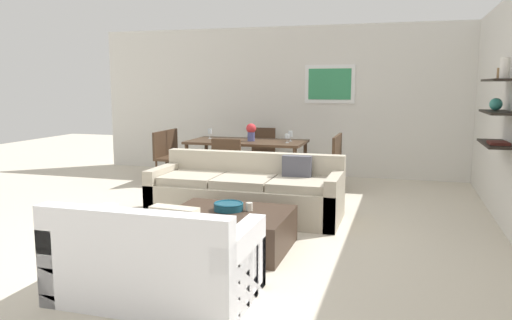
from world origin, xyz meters
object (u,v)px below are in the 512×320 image
at_px(dining_chair_head, 262,149).
at_px(centerpiece_vase, 251,131).
at_px(sofa_beige, 247,194).
at_px(loveseat_white, 156,261).
at_px(candle_jar, 249,207).
at_px(dining_chair_left_near, 166,154).
at_px(wine_glass_right_far, 290,134).
at_px(dining_table, 247,145).
at_px(wine_glass_right_near, 287,137).
at_px(wine_glass_left_far, 210,132).
at_px(dining_chair_left_far, 177,151).
at_px(dining_chair_right_near, 328,161).
at_px(decorative_bowl, 229,206).
at_px(dining_chair_right_far, 331,157).
at_px(coffee_table, 229,230).
at_px(dining_chair_foot, 229,164).

height_order(dining_chair_head, centerpiece_vase, centerpiece_vase).
xyz_separation_m(sofa_beige, loveseat_white, (0.06, -2.52, 0.00)).
bearing_deg(candle_jar, sofa_beige, 108.83).
xyz_separation_m(dining_chair_left_near, centerpiece_vase, (1.43, 0.19, 0.41)).
height_order(candle_jar, wine_glass_right_far, wine_glass_right_far).
distance_m(dining_table, dining_chair_head, 0.90).
height_order(wine_glass_right_near, centerpiece_vase, centerpiece_vase).
bearing_deg(wine_glass_left_far, dining_chair_left_far, 171.65).
height_order(loveseat_white, dining_chair_head, dining_chair_head).
height_order(dining_chair_right_near, centerpiece_vase, centerpiece_vase).
relative_size(loveseat_white, dining_table, 0.80).
xyz_separation_m(decorative_bowl, candle_jar, (0.21, 0.04, -0.00)).
bearing_deg(dining_chair_left_near, dining_chair_right_far, 8.99).
bearing_deg(sofa_beige, wine_glass_left_far, 122.92).
xyz_separation_m(sofa_beige, dining_chair_head, (-0.58, 2.74, 0.21)).
xyz_separation_m(loveseat_white, coffee_table, (0.14, 1.28, -0.10)).
bearing_deg(dining_table, dining_chair_head, 90.00).
xyz_separation_m(wine_glass_right_far, centerpiece_vase, (-0.62, -0.15, 0.05)).
distance_m(candle_jar, centerpiece_vase, 3.13).
height_order(decorative_bowl, dining_chair_head, dining_chair_head).
xyz_separation_m(dining_chair_left_near, dining_chair_head, (1.35, 1.10, 0.00)).
bearing_deg(decorative_bowl, centerpiece_vase, 102.77).
bearing_deg(dining_chair_right_far, dining_chair_head, 153.71).
relative_size(loveseat_white, dining_chair_right_far, 1.71).
bearing_deg(loveseat_white, centerpiece_vase, 97.38).
distance_m(loveseat_white, dining_chair_left_near, 4.62).
xyz_separation_m(dining_chair_foot, wine_glass_left_far, (-0.70, 1.00, 0.36)).
distance_m(decorative_bowl, dining_chair_head, 3.99).
distance_m(sofa_beige, wine_glass_right_far, 2.06).
bearing_deg(wine_glass_right_near, dining_chair_left_far, 170.80).
distance_m(sofa_beige, dining_chair_foot, 1.16).
xyz_separation_m(decorative_bowl, dining_chair_left_far, (-2.11, 3.24, 0.08)).
distance_m(coffee_table, dining_table, 3.23).
distance_m(sofa_beige, dining_table, 1.99).
relative_size(decorative_bowl, dining_chair_right_far, 0.35).
relative_size(dining_table, wine_glass_right_near, 13.53).
relative_size(wine_glass_right_far, centerpiece_vase, 0.58).
relative_size(dining_chair_head, centerpiece_vase, 3.10).
bearing_deg(wine_glass_left_far, dining_chair_right_near, -9.20).
distance_m(coffee_table, dining_chair_right_near, 2.95).
relative_size(dining_chair_right_far, wine_glass_right_near, 6.29).
xyz_separation_m(loveseat_white, dining_table, (-0.64, 4.38, 0.39)).
relative_size(dining_chair_foot, wine_glass_right_near, 6.29).
height_order(dining_table, dining_chair_left_near, dining_chair_left_near).
xyz_separation_m(dining_chair_left_far, centerpiece_vase, (1.43, -0.24, 0.41)).
distance_m(candle_jar, dining_chair_foot, 2.32).
bearing_deg(wine_glass_left_far, dining_chair_head, 47.67).
bearing_deg(dining_table, coffee_table, -75.74).
bearing_deg(sofa_beige, wine_glass_right_near, 86.34).
height_order(wine_glass_right_far, wine_glass_left_far, wine_glass_left_far).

